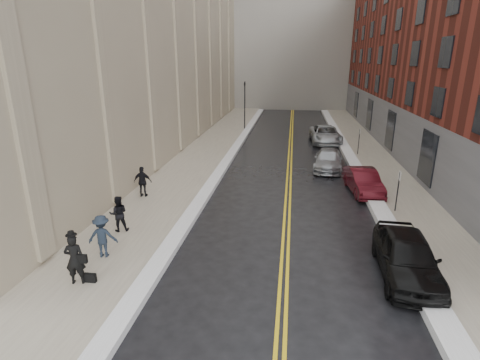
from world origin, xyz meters
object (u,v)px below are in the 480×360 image
(car_silver_near, at_px, (328,160))
(pedestrian_c, at_px, (143,182))
(car_silver_far, at_px, (325,134))
(pedestrian_main, at_px, (75,259))
(pedestrian_b, at_px, (102,236))
(car_black, at_px, (407,256))
(pedestrian_a, at_px, (118,214))
(car_maroon, at_px, (363,181))

(car_silver_near, xyz_separation_m, pedestrian_c, (-10.69, -7.57, 0.33))
(car_silver_far, bearing_deg, pedestrian_main, -115.34)
(car_silver_far, distance_m, pedestrian_b, 25.12)
(car_black, distance_m, pedestrian_a, 11.81)
(car_black, height_order, pedestrian_main, pedestrian_main)
(car_black, distance_m, pedestrian_main, 11.51)
(car_silver_near, xyz_separation_m, pedestrian_main, (-9.69, -16.01, 0.38))
(pedestrian_main, height_order, pedestrian_c, pedestrian_main)
(car_black, relative_size, car_silver_near, 1.01)
(car_silver_near, relative_size, pedestrian_c, 2.72)
(car_black, xyz_separation_m, pedestrian_a, (-11.67, 1.84, 0.16))
(pedestrian_main, xyz_separation_m, pedestrian_c, (-1.01, 8.44, -0.05))
(pedestrian_b, relative_size, pedestrian_c, 0.99)
(car_maroon, xyz_separation_m, pedestrian_b, (-11.27, -9.34, 0.31))
(car_silver_far, height_order, pedestrian_c, pedestrian_c)
(car_silver_far, bearing_deg, pedestrian_c, -127.33)
(car_silver_near, bearing_deg, pedestrian_a, -123.72)
(car_silver_near, bearing_deg, pedestrian_b, -117.87)
(car_maroon, relative_size, pedestrian_b, 2.48)
(car_silver_near, height_order, pedestrian_b, pedestrian_b)
(car_maroon, relative_size, pedestrian_main, 2.33)
(car_black, xyz_separation_m, pedestrian_main, (-11.29, -2.25, 0.25))
(car_black, height_order, pedestrian_a, pedestrian_a)
(pedestrian_b, height_order, pedestrian_c, pedestrian_c)
(car_black, relative_size, pedestrian_b, 2.77)
(car_maroon, bearing_deg, pedestrian_main, -141.21)
(car_silver_near, height_order, pedestrian_a, pedestrian_a)
(pedestrian_a, bearing_deg, car_silver_far, -139.82)
(car_silver_far, bearing_deg, car_black, -90.23)
(pedestrian_main, height_order, pedestrian_b, pedestrian_main)
(pedestrian_a, distance_m, pedestrian_b, 2.27)
(car_black, bearing_deg, pedestrian_b, -175.39)
(car_black, height_order, pedestrian_b, pedestrian_b)
(car_silver_near, xyz_separation_m, pedestrian_b, (-9.67, -14.16, 0.32))
(pedestrian_a, xyz_separation_m, pedestrian_b, (0.40, -2.23, 0.03))
(car_silver_near, distance_m, car_silver_far, 8.85)
(pedestrian_main, height_order, pedestrian_a, pedestrian_main)
(pedestrian_a, height_order, pedestrian_c, pedestrian_c)
(pedestrian_a, relative_size, pedestrian_c, 0.95)
(car_silver_far, xyz_separation_m, pedestrian_c, (-11.14, -16.41, 0.22))
(pedestrian_b, distance_m, pedestrian_c, 6.66)
(car_black, bearing_deg, pedestrian_a, 173.65)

